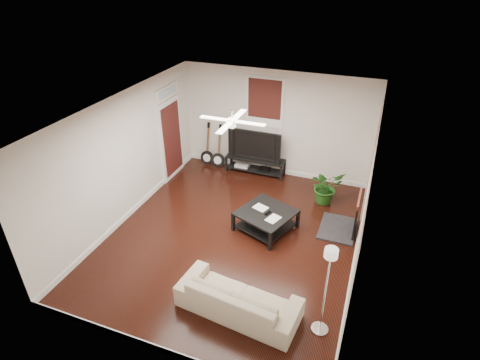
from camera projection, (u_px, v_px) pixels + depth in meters
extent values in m
cube|color=black|center=(233.00, 235.00, 8.25)|extent=(5.00, 6.00, 0.01)
cube|color=white|center=(232.00, 110.00, 6.84)|extent=(5.00, 6.00, 0.01)
cube|color=silver|center=(275.00, 124.00, 9.97)|extent=(5.00, 0.01, 2.80)
cube|color=silver|center=(150.00, 285.00, 5.12)|extent=(5.00, 0.01, 2.80)
cube|color=silver|center=(125.00, 158.00, 8.30)|extent=(0.01, 6.00, 2.80)
cube|color=silver|center=(365.00, 204.00, 6.78)|extent=(0.01, 6.00, 2.80)
cube|color=#9E4933|center=(369.00, 177.00, 7.60)|extent=(0.02, 2.20, 2.80)
cube|color=black|center=(347.00, 213.00, 8.16)|extent=(0.80, 1.10, 0.92)
cube|color=#3D1610|center=(265.00, 103.00, 9.76)|extent=(1.00, 0.06, 1.30)
cube|color=white|center=(171.00, 132.00, 9.90)|extent=(0.08, 1.00, 2.50)
cube|color=black|center=(255.00, 165.00, 10.52)|extent=(1.61, 0.43, 0.45)
imported|color=black|center=(256.00, 144.00, 10.22)|extent=(1.44, 0.19, 0.83)
cube|color=black|center=(266.00, 220.00, 8.34)|extent=(1.36, 1.36, 0.44)
imported|color=tan|center=(238.00, 298.00, 6.35)|extent=(2.12, 1.02, 0.60)
imported|color=#1E5117|center=(326.00, 187.00, 9.16)|extent=(1.01, 1.00, 0.85)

